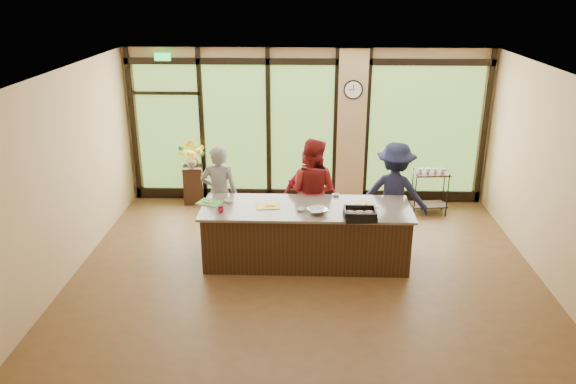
# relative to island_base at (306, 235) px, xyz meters

# --- Properties ---
(floor) EXTENTS (7.00, 7.00, 0.00)m
(floor) POSITION_rel_island_base_xyz_m (0.00, -0.30, -0.44)
(floor) COLOR brown
(floor) RESTS_ON ground
(ceiling) EXTENTS (7.00, 7.00, 0.00)m
(ceiling) POSITION_rel_island_base_xyz_m (0.00, -0.30, 2.56)
(ceiling) COLOR silver
(ceiling) RESTS_ON back_wall
(back_wall) EXTENTS (7.00, 0.00, 7.00)m
(back_wall) POSITION_rel_island_base_xyz_m (0.00, 2.70, 1.06)
(back_wall) COLOR tan
(back_wall) RESTS_ON floor
(left_wall) EXTENTS (0.00, 6.00, 6.00)m
(left_wall) POSITION_rel_island_base_xyz_m (-3.50, -0.30, 1.06)
(left_wall) COLOR tan
(left_wall) RESTS_ON floor
(right_wall) EXTENTS (0.00, 6.00, 6.00)m
(right_wall) POSITION_rel_island_base_xyz_m (3.50, -0.30, 1.06)
(right_wall) COLOR tan
(right_wall) RESTS_ON floor
(window_wall) EXTENTS (6.90, 0.12, 3.00)m
(window_wall) POSITION_rel_island_base_xyz_m (0.16, 2.65, 0.95)
(window_wall) COLOR tan
(window_wall) RESTS_ON floor
(island_base) EXTENTS (3.10, 1.00, 0.88)m
(island_base) POSITION_rel_island_base_xyz_m (0.00, 0.00, 0.00)
(island_base) COLOR black
(island_base) RESTS_ON floor
(countertop) EXTENTS (3.20, 1.10, 0.04)m
(countertop) POSITION_rel_island_base_xyz_m (0.00, 0.00, 0.46)
(countertop) COLOR gray
(countertop) RESTS_ON island_base
(wall_clock) EXTENTS (0.36, 0.04, 0.36)m
(wall_clock) POSITION_rel_island_base_xyz_m (0.85, 2.57, 1.81)
(wall_clock) COLOR black
(wall_clock) RESTS_ON window_wall
(cook_left) EXTENTS (0.63, 0.43, 1.67)m
(cook_left) POSITION_rel_island_base_xyz_m (-1.45, 0.74, 0.39)
(cook_left) COLOR slate
(cook_left) RESTS_ON floor
(cook_midleft) EXTENTS (1.06, 0.94, 1.79)m
(cook_midleft) POSITION_rel_island_base_xyz_m (0.09, 0.77, 0.46)
(cook_midleft) COLOR maroon
(cook_midleft) RESTS_ON floor
(cook_midright) EXTENTS (0.98, 0.58, 1.57)m
(cook_midright) POSITION_rel_island_base_xyz_m (0.04, 0.82, 0.35)
(cook_midright) COLOR #AF1A2A
(cook_midright) RESTS_ON floor
(cook_right) EXTENTS (1.26, 0.95, 1.73)m
(cook_right) POSITION_rel_island_base_xyz_m (1.45, 0.76, 0.43)
(cook_right) COLOR #191D39
(cook_right) RESTS_ON floor
(roasting_pan) EXTENTS (0.48, 0.39, 0.08)m
(roasting_pan) POSITION_rel_island_base_xyz_m (0.78, -0.43, 0.52)
(roasting_pan) COLOR black
(roasting_pan) RESTS_ON countertop
(mixing_bowl) EXTENTS (0.39, 0.39, 0.07)m
(mixing_bowl) POSITION_rel_island_base_xyz_m (0.17, -0.24, 0.52)
(mixing_bowl) COLOR silver
(mixing_bowl) RESTS_ON countertop
(cutting_board_left) EXTENTS (0.44, 0.39, 0.01)m
(cutting_board_left) POSITION_rel_island_base_xyz_m (-1.50, 0.11, 0.49)
(cutting_board_left) COLOR #3F8F34
(cutting_board_left) RESTS_ON countertop
(cutting_board_center) EXTENTS (0.40, 0.32, 0.01)m
(cutting_board_center) POSITION_rel_island_base_xyz_m (-0.59, -0.00, 0.49)
(cutting_board_center) COLOR yellow
(cutting_board_center) RESTS_ON countertop
(cutting_board_right) EXTENTS (0.44, 0.39, 0.01)m
(cutting_board_right) POSITION_rel_island_base_xyz_m (0.87, 0.07, 0.49)
(cutting_board_right) COLOR yellow
(cutting_board_right) RESTS_ON countertop
(prep_bowl_near) EXTENTS (0.14, 0.14, 0.04)m
(prep_bowl_near) POSITION_rel_island_base_xyz_m (-1.21, 0.15, 0.50)
(prep_bowl_near) COLOR silver
(prep_bowl_near) RESTS_ON countertop
(prep_bowl_mid) EXTENTS (0.15, 0.15, 0.04)m
(prep_bowl_mid) POSITION_rel_island_base_xyz_m (-0.08, -0.16, 0.50)
(prep_bowl_mid) COLOR silver
(prep_bowl_mid) RESTS_ON countertop
(prep_bowl_far) EXTENTS (0.12, 0.12, 0.03)m
(prep_bowl_far) POSITION_rel_island_base_xyz_m (0.47, 0.49, 0.49)
(prep_bowl_far) COLOR silver
(prep_bowl_far) RESTS_ON countertop
(red_ramekin) EXTENTS (0.11, 0.11, 0.08)m
(red_ramekin) POSITION_rel_island_base_xyz_m (-1.27, -0.25, 0.52)
(red_ramekin) COLOR #A51028
(red_ramekin) RESTS_ON countertop
(flower_stand) EXTENTS (0.41, 0.41, 0.75)m
(flower_stand) POSITION_rel_island_base_xyz_m (-2.24, 2.45, -0.07)
(flower_stand) COLOR black
(flower_stand) RESTS_ON floor
(flower_vase) EXTENTS (0.30, 0.30, 0.25)m
(flower_vase) POSITION_rel_island_base_xyz_m (-2.24, 2.45, 0.43)
(flower_vase) COLOR olive
(flower_vase) RESTS_ON flower_stand
(bar_cart) EXTENTS (0.69, 0.43, 0.89)m
(bar_cart) POSITION_rel_island_base_xyz_m (2.32, 2.05, 0.09)
(bar_cart) COLOR black
(bar_cart) RESTS_ON floor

